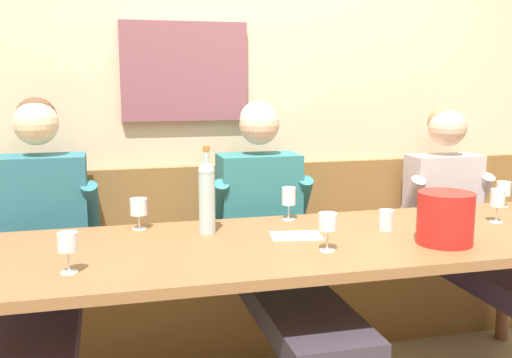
% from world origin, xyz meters
% --- Properties ---
extents(room_wall_back, '(6.80, 0.12, 2.80)m').
position_xyz_m(room_wall_back, '(-0.00, 1.09, 1.40)').
color(room_wall_back, beige).
rests_on(room_wall_back, ground).
extents(wood_wainscot_panel, '(6.80, 0.03, 0.93)m').
position_xyz_m(wood_wainscot_panel, '(0.00, 1.04, 0.47)').
color(wood_wainscot_panel, brown).
rests_on(wood_wainscot_panel, ground).
extents(wall_bench, '(2.97, 0.42, 0.94)m').
position_xyz_m(wall_bench, '(0.00, 0.83, 0.28)').
color(wall_bench, brown).
rests_on(wall_bench, ground).
extents(dining_table, '(2.67, 0.87, 0.75)m').
position_xyz_m(dining_table, '(0.00, 0.12, 0.68)').
color(dining_table, brown).
rests_on(dining_table, ground).
extents(person_center_right_seat, '(0.53, 1.30, 1.32)m').
position_xyz_m(person_center_right_seat, '(-1.10, 0.47, 0.64)').
color(person_center_right_seat, '#29363A').
rests_on(person_center_right_seat, ground).
extents(person_right_seat, '(0.52, 1.31, 1.29)m').
position_xyz_m(person_right_seat, '(-0.02, 0.46, 0.63)').
color(person_right_seat, '#302F38').
rests_on(person_right_seat, ground).
extents(person_center_left_seat, '(0.51, 1.30, 1.26)m').
position_xyz_m(person_center_left_seat, '(1.06, 0.43, 0.61)').
color(person_center_left_seat, '#362D35').
rests_on(person_center_left_seat, ground).
extents(ice_bucket, '(0.22, 0.22, 0.21)m').
position_xyz_m(ice_bucket, '(0.52, -0.07, 0.85)').
color(ice_bucket, red).
rests_on(ice_bucket, dining_table).
extents(wine_bottle_amber_mid, '(0.07, 0.07, 0.38)m').
position_xyz_m(wine_bottle_amber_mid, '(-0.38, 0.33, 0.92)').
color(wine_bottle_amber_mid, '#AAC2C0').
rests_on(wine_bottle_amber_mid, dining_table).
extents(wine_glass_center_rear, '(0.07, 0.07, 0.14)m').
position_xyz_m(wine_glass_center_rear, '(-0.93, -0.08, 0.85)').
color(wine_glass_center_rear, silver).
rests_on(wine_glass_center_rear, dining_table).
extents(wine_glass_right_end, '(0.08, 0.08, 0.14)m').
position_xyz_m(wine_glass_right_end, '(-0.66, 0.46, 0.84)').
color(wine_glass_right_end, silver).
rests_on(wine_glass_right_end, dining_table).
extents(wine_glass_left_end, '(0.07, 0.07, 0.16)m').
position_xyz_m(wine_glass_left_end, '(0.95, 0.18, 0.86)').
color(wine_glass_left_end, silver).
rests_on(wine_glass_left_end, dining_table).
extents(wine_glass_center_front, '(0.07, 0.07, 0.13)m').
position_xyz_m(wine_glass_center_front, '(1.20, 0.47, 0.84)').
color(wine_glass_center_front, silver).
rests_on(wine_glass_center_front, dining_table).
extents(wine_glass_near_bucket, '(0.07, 0.07, 0.15)m').
position_xyz_m(wine_glass_near_bucket, '(0.02, -0.05, 0.86)').
color(wine_glass_near_bucket, silver).
rests_on(wine_glass_near_bucket, dining_table).
extents(wine_glass_mid_left, '(0.07, 0.07, 0.16)m').
position_xyz_m(wine_glass_mid_left, '(0.03, 0.47, 0.85)').
color(wine_glass_mid_left, silver).
rests_on(wine_glass_mid_left, dining_table).
extents(water_tumbler_left, '(0.07, 0.07, 0.09)m').
position_xyz_m(water_tumbler_left, '(0.39, 0.18, 0.79)').
color(water_tumbler_left, silver).
rests_on(water_tumbler_left, dining_table).
extents(water_tumbler_center, '(0.06, 0.06, 0.09)m').
position_xyz_m(water_tumbler_center, '(0.85, 0.44, 0.80)').
color(water_tumbler_center, silver).
rests_on(water_tumbler_center, dining_table).
extents(tasting_sheet_left_guest, '(0.23, 0.18, 0.00)m').
position_xyz_m(tasting_sheet_left_guest, '(-0.02, 0.19, 0.75)').
color(tasting_sheet_left_guest, white).
rests_on(tasting_sheet_left_guest, dining_table).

